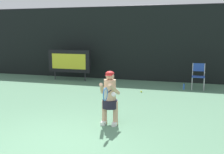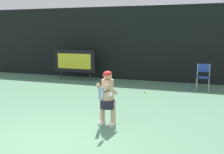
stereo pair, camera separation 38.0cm
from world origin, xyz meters
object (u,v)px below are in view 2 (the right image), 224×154
object	(u,v)px
umpire_chair	(203,75)
tennis_player	(108,96)
tennis_racket	(102,94)
scoreboard	(75,61)
water_bottle	(188,87)
tennis_ball_loose	(144,92)

from	to	relation	value
umpire_chair	tennis_player	size ratio (longest dim) A/B	0.77
tennis_player	tennis_racket	size ratio (longest dim) A/B	2.33
scoreboard	tennis_player	world-z (taller)	scoreboard
scoreboard	tennis_racket	distance (m)	7.67
scoreboard	tennis_racket	bearing A→B (deg)	-58.28
tennis_player	umpire_chair	bearing A→B (deg)	67.86
umpire_chair	water_bottle	world-z (taller)	umpire_chair
umpire_chair	tennis_ball_loose	bearing A→B (deg)	-147.71
scoreboard	tennis_ball_loose	bearing A→B (deg)	-24.53
water_bottle	tennis_ball_loose	bearing A→B (deg)	-145.07
umpire_chair	tennis_ball_loose	world-z (taller)	umpire_chair
umpire_chair	tennis_player	xyz separation A→B (m)	(-2.21, -5.42, 0.13)
scoreboard	tennis_ball_loose	xyz separation A→B (m)	(3.98, -1.82, -0.91)
tennis_ball_loose	water_bottle	bearing A→B (deg)	34.93
umpire_chair	tennis_ball_loose	distance (m)	2.62
scoreboard	tennis_player	bearing A→B (deg)	-56.22
tennis_player	tennis_racket	xyz separation A→B (m)	(0.10, -0.65, 0.21)
umpire_chair	tennis_racket	world-z (taller)	tennis_racket
scoreboard	umpire_chair	world-z (taller)	scoreboard
water_bottle	tennis_ball_loose	distance (m)	1.95
scoreboard	water_bottle	bearing A→B (deg)	-7.19
scoreboard	water_bottle	distance (m)	5.68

